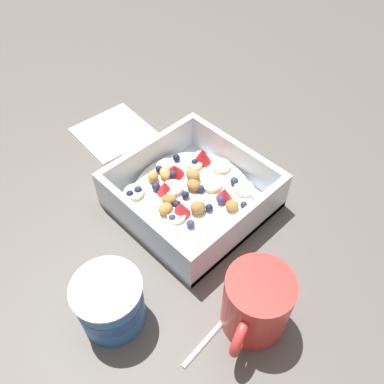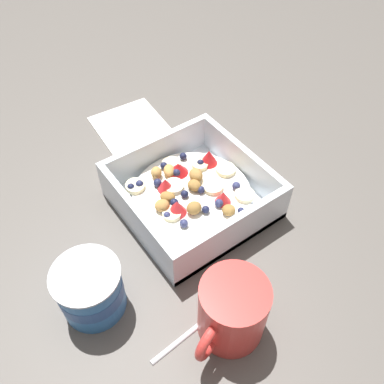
% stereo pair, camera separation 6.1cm
% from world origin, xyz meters
% --- Properties ---
extents(ground_plane, '(2.40, 2.40, 0.00)m').
position_xyz_m(ground_plane, '(0.00, 0.00, 0.00)').
color(ground_plane, '#56514C').
extents(fruit_bowl, '(0.20, 0.20, 0.07)m').
position_xyz_m(fruit_bowl, '(0.02, -0.01, 0.02)').
color(fruit_bowl, white).
rests_on(fruit_bowl, ground).
extents(spoon, '(0.04, 0.17, 0.01)m').
position_xyz_m(spoon, '(-0.14, 0.05, 0.00)').
color(spoon, silver).
rests_on(spoon, ground).
extents(yogurt_cup, '(0.08, 0.08, 0.08)m').
position_xyz_m(yogurt_cup, '(-0.04, 0.19, 0.04)').
color(yogurt_cup, '#3370B7').
rests_on(yogurt_cup, ground).
extents(coffee_mug, '(0.08, 0.11, 0.09)m').
position_xyz_m(coffee_mug, '(-0.17, 0.07, 0.05)').
color(coffee_mug, red).
rests_on(coffee_mug, ground).
extents(folded_napkin, '(0.13, 0.13, 0.01)m').
position_xyz_m(folded_napkin, '(0.24, -0.02, 0.00)').
color(folded_napkin, white).
rests_on(folded_napkin, ground).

